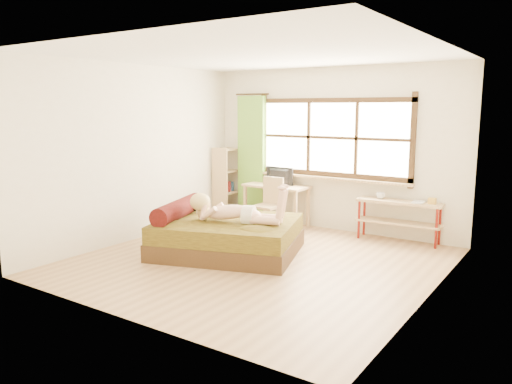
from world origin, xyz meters
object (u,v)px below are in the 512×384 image
Objects in this scene: chair at (270,201)px; kitten at (193,205)px; desk at (276,190)px; woman at (234,202)px; pipe_shelf at (400,212)px; bed at (225,235)px; bookshelf at (228,181)px.

kitten is at bearing -107.64° from chair.
chair reaches higher than desk.
woman is at bearing -28.01° from kitten.
pipe_shelf is (1.67, 2.01, -0.30)m from woman.
chair reaches higher than bed.
woman is at bearing -74.03° from chair.
kitten is 3.15m from pipe_shelf.
bed is 1.76× the size of bookshelf.
chair is 0.68× the size of bookshelf.
woman reaches higher than desk.
pipe_shelf is 0.99× the size of bookshelf.
woman is at bearing -56.17° from bookshelf.
bookshelf reaches higher than bed.
desk is at bearing 107.67° from chair.
bed is 1.52m from chair.
bed is 0.54m from woman.
bookshelf reaches higher than desk.
kitten is at bearing 151.99° from woman.
pipe_shelf is (1.86, 1.98, 0.21)m from bed.
pipe_shelf is at bearing 28.53° from bed.
pipe_shelf is at bearing 32.17° from woman.
bed reaches higher than kitten.
bed is 8.00× the size of kitten.
woman is 1.96m from desk.
desk is (-0.29, 1.86, 0.36)m from bed.
woman is (0.20, -0.04, 0.51)m from bed.
woman is at bearing -73.70° from desk.
desk is (-0.48, 1.89, -0.15)m from woman.
chair is at bearing 78.76° from bed.
bookshelf is at bearing 94.35° from kitten.
bookshelf is at bearing 175.05° from desk.
chair is at bearing 85.69° from woman.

